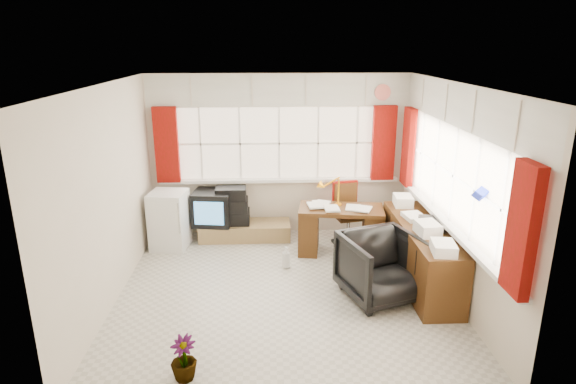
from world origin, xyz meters
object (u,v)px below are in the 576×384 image
(office_chair, at_px, (381,267))
(credenza, at_px, (420,253))
(crt_tv, at_px, (213,208))
(mini_fridge, at_px, (169,220))
(desk_lamp, at_px, (339,185))
(radiator, at_px, (357,260))
(task_chair, at_px, (346,211))
(tv_bench, at_px, (245,230))
(desk, at_px, (341,228))

(office_chair, bearing_deg, credenza, 15.38)
(crt_tv, distance_m, mini_fridge, 0.69)
(desk_lamp, xyz_separation_m, radiator, (0.13, -0.87, -0.76))
(crt_tv, height_order, mini_fridge, mini_fridge)
(credenza, distance_m, crt_tv, 3.15)
(desk_lamp, distance_m, credenza, 1.51)
(task_chair, distance_m, tv_bench, 1.61)
(mini_fridge, bearing_deg, credenza, -19.92)
(office_chair, height_order, mini_fridge, mini_fridge)
(task_chair, bearing_deg, crt_tv, 173.21)
(desk_lamp, xyz_separation_m, crt_tv, (-1.86, 0.47, -0.47))
(task_chair, xyz_separation_m, office_chair, (0.15, -1.67, -0.11))
(desk, bearing_deg, desk_lamp, 101.28)
(task_chair, bearing_deg, radiator, -91.56)
(desk_lamp, xyz_separation_m, office_chair, (0.31, -1.45, -0.58))
(task_chair, height_order, mini_fridge, task_chair)
(desk_lamp, distance_m, radiator, 1.17)
(radiator, height_order, credenza, credenza)
(mini_fridge, bearing_deg, office_chair, -30.11)
(task_chair, relative_size, crt_tv, 1.50)
(crt_tv, bearing_deg, tv_bench, -0.05)
(radiator, bearing_deg, desk, 98.24)
(task_chair, bearing_deg, office_chair, -84.85)
(office_chair, relative_size, crt_tv, 1.37)
(tv_bench, bearing_deg, credenza, -33.70)
(tv_bench, bearing_deg, task_chair, -8.86)
(office_chair, distance_m, crt_tv, 2.90)
(task_chair, relative_size, office_chair, 1.10)
(desk_lamp, distance_m, mini_fridge, 2.54)
(desk_lamp, xyz_separation_m, tv_bench, (-1.38, 0.47, -0.85))
(desk, distance_m, desk_lamp, 0.61)
(office_chair, xyz_separation_m, crt_tv, (-2.17, 1.91, 0.12))
(desk_lamp, height_order, mini_fridge, desk_lamp)
(credenza, bearing_deg, mini_fridge, 160.08)
(desk, bearing_deg, tv_bench, 156.91)
(desk, height_order, office_chair, office_chair)
(radiator, height_order, tv_bench, radiator)
(tv_bench, bearing_deg, desk, -23.09)
(radiator, relative_size, tv_bench, 0.38)
(task_chair, distance_m, office_chair, 1.68)
(task_chair, xyz_separation_m, crt_tv, (-2.02, 0.24, 0.00))
(radiator, relative_size, credenza, 0.27)
(mini_fridge, bearing_deg, task_chair, 1.26)
(task_chair, bearing_deg, desk_lamp, -125.95)
(office_chair, distance_m, tv_bench, 2.57)
(desk, distance_m, tv_bench, 1.55)
(credenza, bearing_deg, radiator, 166.82)
(radiator, bearing_deg, crt_tv, 146.05)
(task_chair, distance_m, credenza, 1.48)
(office_chair, height_order, tv_bench, office_chair)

